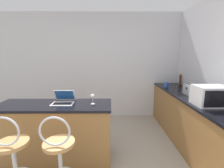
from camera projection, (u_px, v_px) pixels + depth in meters
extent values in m
cube|color=silver|center=(96.00, 67.00, 3.79)|extent=(12.00, 0.06, 2.60)
cube|color=olive|center=(56.00, 133.00, 2.24)|extent=(1.62, 0.52, 0.85)
cube|color=black|center=(54.00, 105.00, 2.16)|extent=(1.65, 0.55, 0.03)
cube|color=olive|center=(198.00, 128.00, 2.42)|extent=(0.58, 3.08, 0.85)
cube|color=black|center=(201.00, 101.00, 2.34)|extent=(0.61, 3.11, 0.03)
cylinder|color=#B7844C|center=(12.00, 144.00, 1.63)|extent=(0.34, 0.34, 0.04)
torus|color=silver|center=(4.00, 132.00, 1.50)|extent=(0.32, 0.02, 0.32)
cylinder|color=silver|center=(61.00, 168.00, 1.69)|extent=(0.04, 0.04, 0.60)
cylinder|color=#B7844C|center=(59.00, 143.00, 1.63)|extent=(0.34, 0.34, 0.04)
torus|color=silver|center=(55.00, 131.00, 1.51)|extent=(0.32, 0.02, 0.32)
cube|color=silver|center=(63.00, 104.00, 2.15)|extent=(0.31, 0.20, 0.01)
cube|color=black|center=(62.00, 104.00, 2.14)|extent=(0.26, 0.11, 0.00)
cube|color=silver|center=(65.00, 95.00, 2.25)|extent=(0.31, 0.10, 0.17)
cube|color=#19478C|center=(65.00, 95.00, 2.24)|extent=(0.27, 0.08, 0.14)
cube|color=silver|center=(211.00, 96.00, 2.08)|extent=(0.44, 0.32, 0.28)
cube|color=black|center=(217.00, 99.00, 1.91)|extent=(0.31, 0.01, 0.22)
cube|color=#9EA3A8|center=(191.00, 90.00, 2.63)|extent=(0.16, 0.31, 0.18)
cube|color=black|center=(190.00, 85.00, 2.62)|extent=(0.04, 0.22, 0.00)
cube|color=black|center=(194.00, 85.00, 2.62)|extent=(0.04, 0.22, 0.00)
cube|color=black|center=(186.00, 88.00, 2.63)|extent=(0.02, 0.02, 0.02)
cylinder|color=silver|center=(93.00, 104.00, 2.16)|extent=(0.06, 0.06, 0.00)
cylinder|color=silver|center=(93.00, 101.00, 2.15)|extent=(0.01, 0.01, 0.09)
sphere|color=silver|center=(93.00, 96.00, 2.13)|extent=(0.06, 0.06, 0.06)
cylinder|color=#4C2D19|center=(180.00, 80.00, 3.57)|extent=(0.05, 0.05, 0.23)
sphere|color=#4C2D19|center=(181.00, 75.00, 3.55)|extent=(0.04, 0.04, 0.04)
cylinder|color=#2D51AD|center=(166.00, 85.00, 3.32)|extent=(0.08, 0.08, 0.10)
torus|color=#2D51AD|center=(168.00, 85.00, 3.32)|extent=(0.01, 0.07, 0.07)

